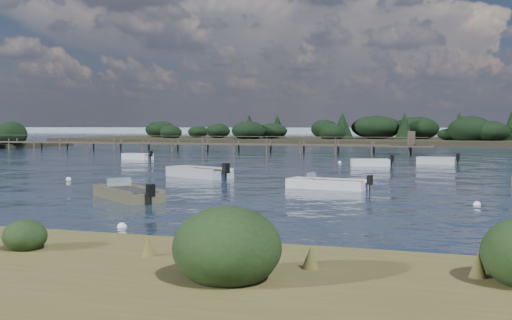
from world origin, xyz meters
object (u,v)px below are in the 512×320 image
at_px(dinghy_mid_white_a, 327,186).
at_px(tender_far_grey, 137,158).
at_px(dinghy_near_olive, 128,196).
at_px(tender_far_white, 370,164).
at_px(tender_far_grey_b, 436,162).
at_px(jetty, 205,144).
at_px(dinghy_mid_grey, 199,175).

distance_m(dinghy_mid_white_a, tender_far_grey, 33.28).
distance_m(dinghy_near_olive, tender_far_grey, 34.89).
relative_size(dinghy_near_olive, tender_far_white, 1.27).
height_order(tender_far_grey, tender_far_grey_b, tender_far_grey_b).
distance_m(tender_far_grey, jetty, 19.19).
bearing_deg(tender_far_white, jetty, 137.54).
xyz_separation_m(tender_far_white, jetty, (-24.53, 22.45, 0.82)).
xyz_separation_m(tender_far_grey, jetty, (-1.03, 19.14, 0.82)).
distance_m(dinghy_near_olive, jetty, 52.84).
bearing_deg(tender_far_grey, tender_far_white, -8.01).
height_order(tender_far_grey_b, jetty, jetty).
distance_m(dinghy_near_olive, tender_far_grey_b, 34.10).
distance_m(dinghy_mid_white_a, jetty, 48.96).
height_order(dinghy_near_olive, dinghy_mid_white_a, dinghy_near_olive).
bearing_deg(jetty, dinghy_mid_grey, -67.08).
relative_size(dinghy_near_olive, tender_far_grey_b, 1.25).
xyz_separation_m(dinghy_mid_white_a, tender_far_grey, (-24.26, 22.77, 0.02)).
bearing_deg(dinghy_mid_white_a, tender_far_grey_b, 80.16).
bearing_deg(dinghy_near_olive, tender_far_grey, 118.70).
bearing_deg(dinghy_mid_white_a, tender_far_white, 92.26).
bearing_deg(dinghy_mid_grey, jetty, 112.92).
xyz_separation_m(tender_far_grey_b, jetty, (-29.49, 17.71, 0.81)).
distance_m(tender_far_grey, tender_far_grey_b, 28.50).
bearing_deg(dinghy_mid_white_a, dinghy_mid_grey, 154.17).
distance_m(tender_far_grey_b, tender_far_white, 6.86).
bearing_deg(dinghy_near_olive, dinghy_mid_grey, 99.17).
xyz_separation_m(dinghy_mid_white_a, tender_far_grey_b, (4.20, 24.20, 0.04)).
bearing_deg(tender_far_white, tender_far_grey_b, 43.63).
relative_size(dinghy_mid_grey, tender_far_white, 1.43).
distance_m(dinghy_near_olive, dinghy_mid_white_a, 10.85).
bearing_deg(dinghy_mid_white_a, dinghy_near_olive, -133.79).
height_order(dinghy_near_olive, dinghy_mid_grey, dinghy_mid_grey).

